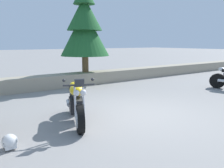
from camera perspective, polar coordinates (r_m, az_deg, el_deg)
The scene contains 5 objects.
ground_plane at distance 6.24m, azimuth 6.58°, elevation -7.49°, with size 120.00×120.00×0.00m, color gray.
stone_wall at distance 10.20m, azimuth -11.27°, elevation 0.96°, with size 36.00×0.80×0.55m, color gray.
motorcycle_yellow_centre at distance 5.53m, azimuth -8.90°, elevation -4.66°, with size 0.96×1.99×1.18m.
rider_helmet at distance 4.62m, azimuth -24.27°, elevation -13.09°, with size 0.28×0.28×0.28m.
pine_tree_mid_left at distance 10.60m, azimuth -6.91°, elevation 14.28°, with size 2.21×2.21×3.93m.
Camera 1 is at (-3.91, -4.48, 1.91)m, focal length 36.48 mm.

